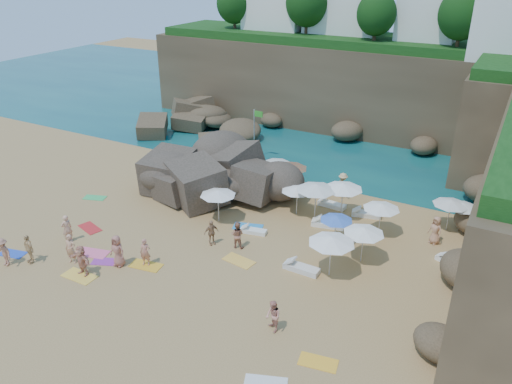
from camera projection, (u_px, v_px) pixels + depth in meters
The scene contains 51 objects.
ground at pixel (205, 232), 31.12m from camera, with size 120.00×120.00×0.00m, color tan.
seawater at pixel (358, 112), 54.88m from camera, with size 120.00×120.00×0.00m, color #0C4751.
cliff_back at pixel (365, 88), 48.33m from camera, with size 44.00×8.00×8.00m, color brown.
rock_promontory at pixel (203, 133), 48.56m from camera, with size 12.00×7.00×2.00m, color brown, non-canonical shape.
clifftop_buildings at pixel (385, 8), 45.43m from camera, with size 28.48×9.48×7.00m.
clifftop_trees at pixel (386, 16), 39.66m from camera, with size 35.60×23.82×4.40m.
marina_masts at pixel (229, 70), 60.74m from camera, with size 3.10×0.10×6.00m.
rock_outcrop at pixel (224, 191), 36.55m from camera, with size 8.84×6.63×3.53m, color brown, non-canonical shape.
flag_pole at pixel (256, 128), 41.31m from camera, with size 0.83×0.09×4.26m.
parasol_0 at pixel (277, 161), 37.18m from camera, with size 2.03×2.03×1.92m.
parasol_1 at pixel (382, 206), 30.09m from camera, with size 2.24×2.24×2.12m.
parasol_2 at pixel (316, 187), 31.76m from camera, with size 2.64×2.64×2.50m.
parasol_3 at pixel (343, 186), 32.03m from camera, with size 2.57×2.57×2.43m.
parasol_4 at pixel (451, 202), 30.64m from camera, with size 2.21×2.21×2.09m.
parasol_5 at pixel (218, 193), 31.65m from camera, with size 2.32×2.32×2.19m.
parasol_6 at pixel (289, 166), 35.03m from camera, with size 2.62×2.62×2.48m.
parasol_7 at pixel (463, 205), 30.61m from camera, with size 2.04×2.04×1.93m.
parasol_8 at pixel (332, 240), 26.09m from camera, with size 2.52×2.52×2.38m.
parasol_9 at pixel (297, 189), 32.57m from camera, with size 2.12×2.12×2.01m.
parasol_10 at pixel (336, 218), 29.25m from camera, with size 1.97×1.97×1.86m.
parasol_11 at pixel (364, 231), 27.35m from camera, with size 2.29×2.29×2.17m.
lounger_0 at pixel (332, 205), 34.22m from camera, with size 1.93×0.64×0.30m, color white.
lounger_1 at pixel (367, 214), 32.98m from camera, with size 1.90×0.63×0.30m, color white.
lounger_2 at pixel (328, 224), 31.75m from camera, with size 2.05×0.68×0.32m, color white.
lounger_3 at pixel (253, 231), 31.02m from camera, with size 1.64×0.55×0.25m, color white.
lounger_4 at pixel (451, 262), 27.86m from camera, with size 1.71×0.57×0.27m, color white.
lounger_5 at pixel (301, 269), 27.27m from camera, with size 2.00×0.67×0.31m, color silver.
towel_0 at pixel (12, 254), 28.89m from camera, with size 1.56×0.78×0.03m, color blue.
towel_1 at pixel (92, 253), 28.95m from camera, with size 1.90×0.95×0.03m, color #F55F8B.
towel_2 at pixel (146, 265), 27.78m from camera, with size 1.79×0.90×0.03m, color gold.
towel_3 at pixel (95, 198), 35.54m from camera, with size 1.56×0.78×0.03m, color green.
towel_4 at pixel (79, 276), 26.87m from camera, with size 1.89×0.94×0.03m, color yellow.
towel_6 at pixel (106, 262), 28.14m from camera, with size 1.54×0.77×0.03m, color purple.
towel_7 at pixel (90, 228), 31.59m from camera, with size 1.70×0.85×0.03m, color red.
towel_8 at pixel (248, 227), 31.72m from camera, with size 1.87×0.93×0.03m, color #2992DF.
towel_10 at pixel (318, 362), 21.19m from camera, with size 1.65×0.83×0.03m, color yellow.
towel_12 at pixel (239, 261), 28.22m from camera, with size 1.81×0.91×0.03m, color #F6B340.
towel_13 at pixel (266, 384), 20.12m from camera, with size 1.75×0.88×0.03m, color white.
person_stand_0 at pixel (71, 249), 27.71m from camera, with size 0.65×0.43×1.78m, color tan.
person_stand_1 at pixel (237, 235), 29.21m from camera, with size 0.81×0.63×1.67m, color #A26751.
person_stand_2 at pixel (343, 185), 35.26m from camera, with size 1.19×0.49×1.85m, color tan.
person_stand_3 at pixel (211, 233), 29.54m from camera, with size 0.92×0.38×1.57m, color #A97B54.
person_stand_4 at pixel (436, 230), 29.62m from camera, with size 0.86×0.47×1.76m, color tan.
person_stand_5 at pixel (227, 160), 40.16m from camera, with size 1.34×0.38×1.44m, color #B6745B.
person_stand_6 at pixel (67, 228), 29.81m from camera, with size 0.64×0.42×1.75m, color #E0A37F.
person_lie_0 at pixel (6, 262), 27.73m from camera, with size 1.08×1.67×0.44m, color #B07358.
person_lie_1 at pixel (31, 259), 28.04m from camera, with size 1.01×1.72×0.42m, color #E0B87F.
person_lie_2 at pixel (119, 262), 27.71m from camera, with size 0.90×1.85×0.49m, color #AA6555.
person_lie_3 at pixel (83, 271), 26.94m from camera, with size 1.61×1.74×0.46m, color tan.
person_lie_4 at pixel (146, 262), 27.78m from camera, with size 0.58×1.60×0.38m, color #BB745D.
person_lie_5 at pixel (273, 326), 22.86m from camera, with size 0.77×1.59×0.60m, color tan.
Camera 1 is at (15.76, -22.16, 15.68)m, focal length 35.00 mm.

